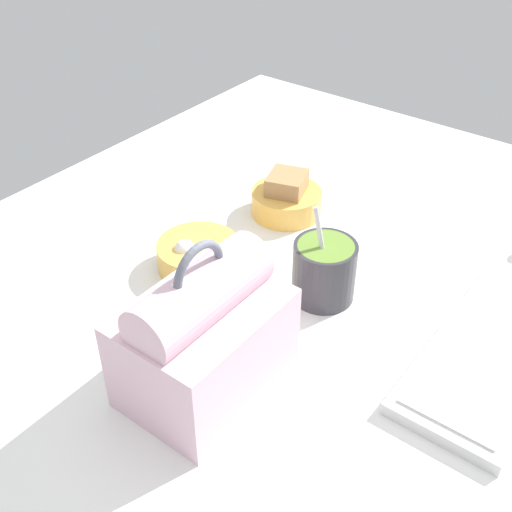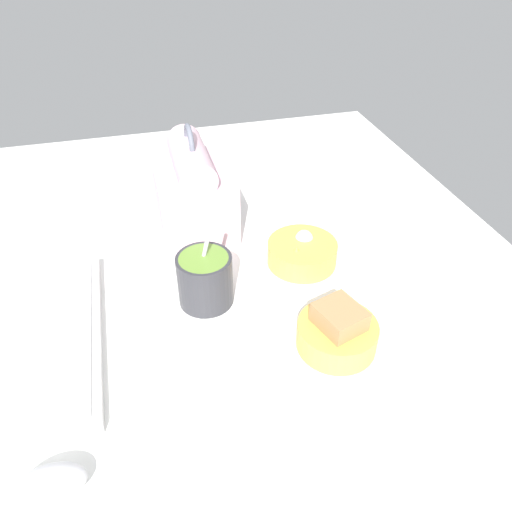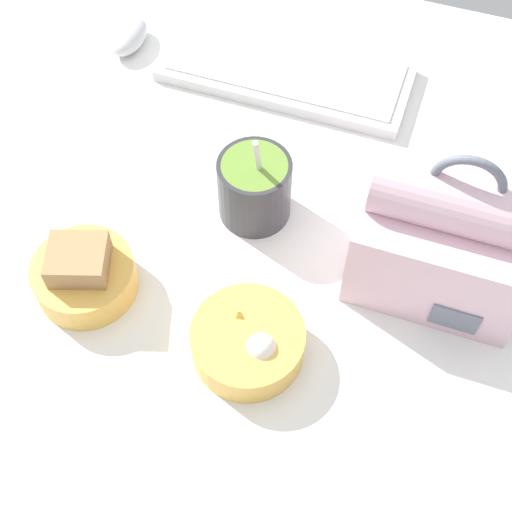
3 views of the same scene
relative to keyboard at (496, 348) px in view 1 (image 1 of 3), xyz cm
name	(u,v)px [view 1 (image 1 of 3)]	position (x,y,z in cm)	size (l,w,h in cm)	color
desk_surface	(272,298)	(7.76, -31.08, -2.02)	(140.00, 110.00, 2.00)	white
keyboard	(496,348)	(0.00, 0.00, 0.00)	(36.67, 14.70, 2.10)	silver
lunch_bag	(204,337)	(27.40, -27.09, 7.20)	(19.67, 14.78, 21.87)	beige
soup_cup	(324,270)	(3.68, -24.90, 3.77)	(9.25, 9.25, 15.23)	#333338
bento_bowl_sandwich	(286,199)	(-11.72, -42.33, 1.84)	(12.28, 12.28, 7.66)	#EAB24C
bento_bowl_snacks	(199,255)	(9.49, -44.04, 1.34)	(12.92, 12.92, 5.65)	#EAB24C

